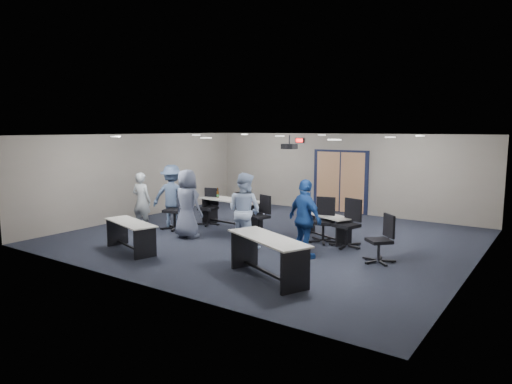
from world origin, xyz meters
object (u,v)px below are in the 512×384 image
Objects in this scene: chair_back_c at (323,220)px; chair_back_b at (259,215)px; table_back_right at (325,222)px; chair_loose_left at (174,209)px; person_lightblue at (244,211)px; person_back at (172,196)px; chair_back_d at (346,223)px; chair_loose_right at (379,239)px; person_gray at (142,201)px; person_plaid at (187,204)px; chair_back_a at (208,207)px; person_navy at (305,219)px; table_back_left at (232,208)px; table_front_left at (130,231)px; table_front_right at (268,250)px.

chair_back_b is at bearing 173.63° from chair_back_c.
chair_loose_left is at bearing -137.60° from table_back_right.
person_lightblue is 1.00× the size of person_back.
chair_back_b is 2.73m from person_back.
chair_back_d is (0.66, -0.08, 0.02)m from chair_back_c.
person_gray reaches higher than chair_loose_right.
person_lightblue is (1.87, -0.01, 0.01)m from person_plaid.
chair_back_d is at bearing -4.74° from chair_loose_left.
person_gray reaches higher than chair_back_b.
person_plaid is at bearing -79.26° from chair_back_a.
chair_loose_right is 1.64m from person_navy.
table_back_left is 1.17× the size of person_navy.
person_lightblue reaches higher than table_front_left.
chair_back_b is (1.18, -0.32, -0.04)m from table_back_left.
chair_back_d is at bearing -176.50° from person_gray.
chair_loose_right is (3.62, -0.72, -0.01)m from chair_back_b.
person_plaid reaches higher than chair_back_c.
chair_back_b is at bearing -67.29° from person_lightblue.
chair_back_a is 1.09m from chair_loose_left.
chair_back_c is at bearing -163.54° from chair_loose_right.
table_back_left reaches higher than table_back_right.
chair_loose_right is 0.59× the size of person_navy.
person_plaid is 0.99× the size of person_lightblue.
table_back_right is at bearing 64.39° from table_front_left.
chair_loose_right is 0.64× the size of person_gray.
chair_loose_left is at bearing 17.10° from person_navy.
person_plaid reaches higher than chair_loose_right.
table_back_left is at bearing -168.10° from chair_back_d.
table_back_left reaches higher than table_front_left.
table_back_left is 1.77× the size of chair_back_d.
chair_back_d is at bearing -173.18° from chair_loose_right.
table_front_left is at bearing -107.70° from table_back_right.
person_plaid is (-0.16, -1.70, 0.34)m from table_back_left.
person_gray reaches higher than table_front_left.
person_plaid is at bearing 168.85° from person_gray.
chair_loose_left reaches higher than table_front_left.
person_lightblue is at bearing -124.48° from chair_loose_right.
chair_back_c is 1.57m from person_navy.
table_back_left is 3.73m from person_navy.
table_front_right is at bearing -47.58° from chair_back_a.
table_front_left is 2.73m from person_lightblue.
chair_back_c is at bearing 163.99° from person_back.
chair_loose_left is (-0.38, -1.01, 0.06)m from chair_back_a.
table_front_right reaches higher than table_back_right.
chair_back_d is 1.39m from chair_loose_right.
table_front_left is 4.88m from table_back_right.
chair_back_c is 0.95× the size of chair_loose_left.
chair_back_b is 0.94× the size of chair_back_c.
person_gray is at bearing -162.24° from chair_loose_left.
table_back_left is at bearing 1.45° from chair_back_a.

